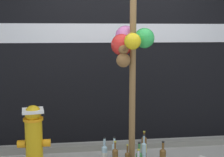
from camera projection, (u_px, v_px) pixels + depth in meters
name	position (u px, v px, depth m)	size (l,w,h in m)	color
building_wall	(117.00, 13.00, 4.57)	(10.00, 0.21, 3.83)	black
curb_strip	(121.00, 146.00, 4.42)	(8.00, 0.12, 0.08)	gray
memorial_post	(131.00, 27.00, 3.62)	(0.61, 0.54, 2.99)	olive
fire_hydrant	(34.00, 137.00, 3.65)	(0.38, 0.27, 0.80)	gold
bottle_0	(114.00, 153.00, 3.87)	(0.06, 0.06, 0.36)	#B2DBEA
bottle_3	(144.00, 152.00, 3.88)	(0.06, 0.06, 0.39)	#B2DBEA
bottle_6	(144.00, 148.00, 4.01)	(0.07, 0.07, 0.38)	brown
bottle_7	(104.00, 153.00, 3.98)	(0.07, 0.07, 0.32)	#B2DBEA
litter_2	(204.00, 157.00, 4.12)	(0.12, 0.06, 0.01)	silver
litter_3	(33.00, 154.00, 4.21)	(0.16, 0.10, 0.01)	silver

